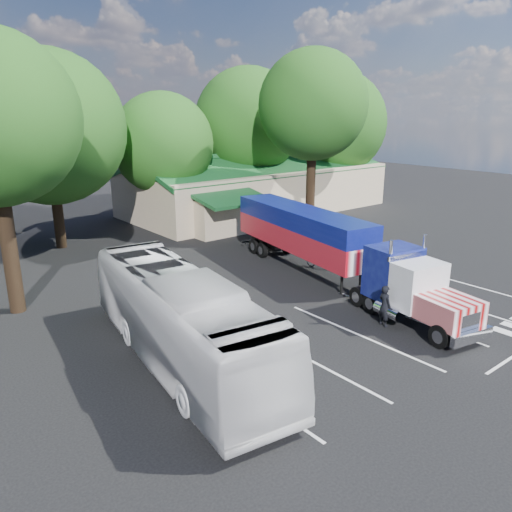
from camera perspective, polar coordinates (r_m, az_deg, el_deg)
ground at (r=25.70m, az=1.38°, el=-4.57°), size 120.00×120.00×0.00m
event_hall at (r=46.99m, az=0.00°, el=7.89°), size 24.20×14.12×5.55m
tree_row_c at (r=36.02m, az=-22.66°, el=13.36°), size 10.00×10.00×13.05m
tree_row_d at (r=40.82m, az=-10.62°, el=12.49°), size 8.00×8.00×10.60m
tree_row_e at (r=46.16m, az=-0.89°, el=15.06°), size 9.60×9.60×12.90m
tree_row_f at (r=52.15m, az=8.91°, el=14.71°), size 10.40×10.40×13.00m
tree_near_right at (r=38.06m, az=6.54°, el=16.73°), size 8.00×8.00×13.50m
semi_truck at (r=27.81m, az=7.89°, el=1.56°), size 5.49×18.21×3.80m
woman at (r=22.68m, az=14.49°, el=-5.52°), size 0.56×0.75×1.87m
bicycle at (r=30.22m, az=7.41°, el=-0.50°), size 1.24×1.93×0.96m
tour_bus at (r=18.84m, az=-8.54°, el=-7.13°), size 4.65×12.80×3.49m
silver_sedan at (r=40.50m, az=4.27°, el=4.28°), size 4.48×3.10×1.40m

